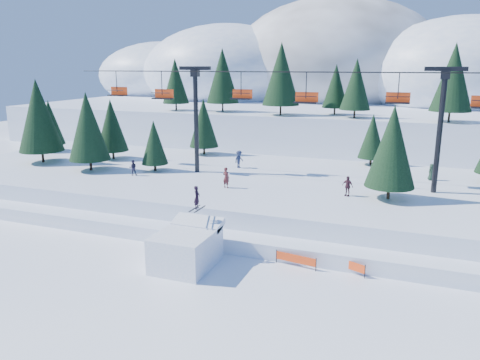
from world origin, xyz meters
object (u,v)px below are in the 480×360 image
(banner_near, at_px, (296,259))
(banner_far, at_px, (345,264))
(jump_kicker, at_px, (187,248))
(chairlift, at_px, (297,106))

(banner_near, xyz_separation_m, banner_far, (3.15, 0.39, 0.00))
(jump_kicker, relative_size, chairlift, 0.11)
(banner_far, bearing_deg, chairlift, 117.19)
(jump_kicker, height_order, chairlift, chairlift)
(banner_near, bearing_deg, jump_kicker, -160.40)
(jump_kicker, xyz_separation_m, chairlift, (3.25, 15.72, 8.04))
(banner_near, bearing_deg, chairlift, 104.71)
(jump_kicker, bearing_deg, banner_far, 15.75)
(jump_kicker, distance_m, chairlift, 17.95)
(jump_kicker, relative_size, banner_near, 1.80)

